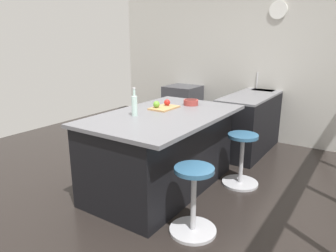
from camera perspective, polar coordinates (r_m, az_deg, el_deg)
name	(u,v)px	position (r m, az deg, el deg)	size (l,w,h in m)	color
ground_plane	(154,190)	(3.80, -2.61, -11.58)	(7.03, 7.03, 0.00)	black
interior_partition_left	(243,57)	(5.79, 13.60, 12.11)	(0.15, 5.12, 2.85)	beige
sink_cabinet	(258,118)	(5.46, 16.07, 1.47)	(2.24, 0.60, 1.19)	black
oven_range	(183,109)	(6.05, 2.71, 3.21)	(0.60, 0.61, 0.88)	#38383D
kitchen_island	(161,151)	(3.69, -1.26, -4.52)	(1.89, 1.19, 0.92)	black
stool_by_window	(241,161)	(3.92, 13.26, -6.27)	(0.44, 0.44, 0.65)	#B7B7BC
stool_middle	(193,202)	(2.93, 4.67, -13.74)	(0.44, 0.44, 0.65)	#B7B7BC
cutting_board	(164,108)	(3.79, -0.70, 3.34)	(0.36, 0.24, 0.02)	tan
apple_green	(156,104)	(3.75, -2.12, 3.98)	(0.08, 0.08, 0.08)	#609E2D
apple_red	(167,102)	(3.87, -0.17, 4.34)	(0.08, 0.08, 0.08)	red
water_bottle	(134,105)	(3.43, -6.15, 3.85)	(0.06, 0.06, 0.31)	silver
fruit_bowl	(191,102)	(4.00, 4.21, 4.40)	(0.19, 0.19, 0.07)	#993833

